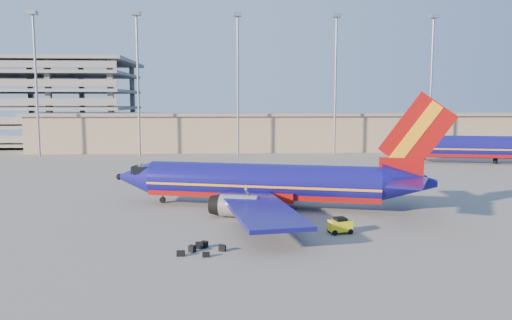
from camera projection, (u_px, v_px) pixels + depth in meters
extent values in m
plane|color=slate|center=(289.00, 198.00, 57.29)|extent=(220.00, 220.00, 0.00)
cube|color=gray|center=(302.00, 132.00, 114.88)|extent=(120.00, 15.00, 8.00)
cube|color=slate|center=(302.00, 114.00, 114.40)|extent=(122.00, 16.00, 0.60)
cube|color=slate|center=(13.00, 141.00, 127.28)|extent=(60.00, 30.00, 0.70)
cube|color=slate|center=(12.00, 125.00, 126.80)|extent=(60.00, 30.00, 0.70)
cube|color=slate|center=(11.00, 108.00, 126.31)|extent=(60.00, 30.00, 0.70)
cube|color=slate|center=(10.00, 91.00, 125.82)|extent=(60.00, 30.00, 0.70)
cube|color=slate|center=(9.00, 75.00, 125.33)|extent=(60.00, 30.00, 0.70)
cube|color=slate|center=(9.00, 62.00, 124.96)|extent=(62.00, 32.00, 0.80)
cube|color=slate|center=(31.00, 104.00, 139.07)|extent=(1.20, 1.20, 21.00)
cylinder|color=gray|center=(36.00, 87.00, 98.91)|extent=(0.44, 0.44, 28.00)
cube|color=gray|center=(33.00, 13.00, 97.25)|extent=(1.60, 1.60, 0.70)
cylinder|color=gray|center=(138.00, 87.00, 99.97)|extent=(0.44, 0.44, 28.00)
cube|color=gray|center=(136.00, 14.00, 98.31)|extent=(1.60, 1.60, 0.70)
cylinder|color=gray|center=(238.00, 87.00, 101.03)|extent=(0.44, 0.44, 28.00)
cube|color=gray|center=(238.00, 15.00, 99.37)|extent=(1.60, 1.60, 0.70)
cylinder|color=gray|center=(335.00, 87.00, 102.09)|extent=(0.44, 0.44, 28.00)
cube|color=gray|center=(337.00, 15.00, 100.43)|extent=(1.60, 1.60, 0.70)
cylinder|color=gray|center=(431.00, 87.00, 103.15)|extent=(0.44, 0.44, 28.00)
cube|color=gray|center=(434.00, 16.00, 101.49)|extent=(1.60, 1.60, 0.70)
cylinder|color=navy|center=(262.00, 181.00, 52.01)|extent=(24.37, 9.78, 3.73)
cube|color=maroon|center=(262.00, 191.00, 52.12)|extent=(24.19, 9.10, 1.31)
cube|color=orange|center=(262.00, 184.00, 52.04)|extent=(24.38, 9.82, 0.22)
cone|color=navy|center=(135.00, 177.00, 54.88)|extent=(5.05, 4.69, 3.73)
cube|color=black|center=(146.00, 169.00, 54.50)|extent=(3.01, 3.15, 0.81)
cone|color=navy|center=(409.00, 183.00, 49.00)|extent=(6.03, 4.95, 3.73)
cube|color=maroon|center=(401.00, 169.00, 49.01)|extent=(4.24, 1.62, 2.22)
cube|color=maroon|center=(417.00, 133.00, 48.31)|extent=(7.25, 2.20, 8.05)
cube|color=orange|center=(415.00, 133.00, 48.35)|extent=(4.87, 1.67, 6.32)
cube|color=navy|center=(402.00, 172.00, 52.36)|extent=(3.34, 6.60, 0.22)
cube|color=navy|center=(408.00, 183.00, 45.68)|extent=(5.61, 7.13, 0.22)
cube|color=navy|center=(288.00, 178.00, 60.45)|extent=(13.73, 15.36, 0.35)
cube|color=navy|center=(260.00, 208.00, 43.17)|extent=(7.49, 16.25, 0.35)
cube|color=maroon|center=(267.00, 194.00, 52.07)|extent=(6.86, 5.35, 1.01)
cylinder|color=gray|center=(260.00, 187.00, 57.54)|extent=(4.05, 2.98, 2.12)
cylinder|color=gray|center=(239.00, 206.00, 47.33)|extent=(4.05, 2.98, 2.12)
cylinder|color=gray|center=(163.00, 198.00, 54.50)|extent=(0.30, 0.30, 1.11)
cylinder|color=black|center=(163.00, 200.00, 54.53)|extent=(0.69, 0.41, 0.65)
cylinder|color=black|center=(280.00, 199.00, 54.53)|extent=(0.96, 0.75, 0.85)
cylinder|color=black|center=(272.00, 209.00, 49.42)|extent=(0.96, 0.75, 0.85)
cylinder|color=navy|center=(496.00, 147.00, 88.61)|extent=(26.53, 9.69, 4.05)
cube|color=maroon|center=(496.00, 153.00, 88.73)|extent=(26.36, 8.94, 1.42)
cube|color=orange|center=(496.00, 149.00, 88.64)|extent=(26.54, 9.73, 0.24)
cone|color=navy|center=(406.00, 146.00, 91.15)|extent=(5.37, 4.96, 4.05)
cube|color=black|center=(415.00, 140.00, 90.80)|extent=(3.19, 3.35, 0.88)
cylinder|color=black|center=(495.00, 161.00, 88.89)|extent=(0.92, 0.92, 0.99)
cube|color=yellow|center=(340.00, 226.00, 41.78)|extent=(2.06, 1.44, 0.89)
cube|color=black|center=(340.00, 219.00, 41.72)|extent=(1.08, 1.15, 0.31)
cylinder|color=black|center=(330.00, 230.00, 42.12)|extent=(0.49, 0.25, 0.46)
cylinder|color=black|center=(335.00, 233.00, 41.18)|extent=(0.49, 0.25, 0.46)
cylinder|color=black|center=(345.00, 229.00, 42.49)|extent=(0.49, 0.25, 0.46)
cylinder|color=black|center=(350.00, 232.00, 41.55)|extent=(0.49, 0.25, 0.46)
cube|color=black|center=(181.00, 253.00, 35.65)|extent=(0.59, 0.29, 0.41)
cube|color=black|center=(206.00, 255.00, 35.46)|extent=(0.56, 0.32, 0.35)
cube|color=black|center=(222.00, 248.00, 36.85)|extent=(0.58, 0.44, 0.46)
cube|color=black|center=(192.00, 249.00, 36.65)|extent=(0.59, 0.57, 0.50)
cube|color=black|center=(199.00, 245.00, 37.50)|extent=(0.60, 0.35, 0.50)
cube|color=black|center=(205.00, 244.00, 37.78)|extent=(0.59, 0.56, 0.49)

